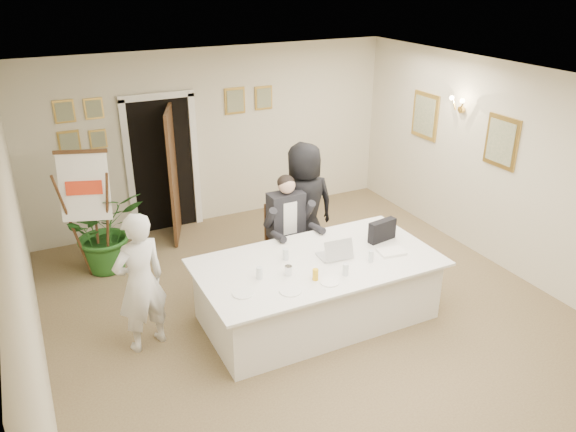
% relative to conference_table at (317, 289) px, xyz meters
% --- Properties ---
extents(floor, '(7.00, 7.00, 0.00)m').
position_rel_conference_table_xyz_m(floor, '(-0.03, -0.13, -0.39)').
color(floor, brown).
rests_on(floor, ground).
extents(ceiling, '(6.00, 7.00, 0.02)m').
position_rel_conference_table_xyz_m(ceiling, '(-0.03, -0.13, 2.41)').
color(ceiling, white).
rests_on(ceiling, wall_back).
extents(wall_back, '(6.00, 0.10, 2.80)m').
position_rel_conference_table_xyz_m(wall_back, '(-0.03, 3.37, 1.01)').
color(wall_back, beige).
rests_on(wall_back, floor).
extents(wall_left, '(0.10, 7.00, 2.80)m').
position_rel_conference_table_xyz_m(wall_left, '(-3.03, -0.13, 1.01)').
color(wall_left, beige).
rests_on(wall_left, floor).
extents(wall_right, '(0.10, 7.00, 2.80)m').
position_rel_conference_table_xyz_m(wall_right, '(2.97, -0.13, 1.01)').
color(wall_right, beige).
rests_on(wall_right, floor).
extents(doorway, '(1.14, 0.86, 2.20)m').
position_rel_conference_table_xyz_m(doorway, '(-0.91, 3.19, 0.65)').
color(doorway, black).
rests_on(doorway, floor).
extents(pictures_back_wall, '(3.40, 0.06, 0.80)m').
position_rel_conference_table_xyz_m(pictures_back_wall, '(-0.83, 3.34, 1.46)').
color(pictures_back_wall, gold).
rests_on(pictures_back_wall, wall_back).
extents(pictures_right_wall, '(0.06, 2.20, 0.80)m').
position_rel_conference_table_xyz_m(pictures_right_wall, '(2.94, 1.07, 1.36)').
color(pictures_right_wall, gold).
rests_on(pictures_right_wall, wall_right).
extents(wall_sconce, '(0.20, 0.30, 0.24)m').
position_rel_conference_table_xyz_m(wall_sconce, '(2.87, 1.07, 1.71)').
color(wall_sconce, gold).
rests_on(wall_sconce, wall_right).
extents(conference_table, '(2.82, 1.50, 0.78)m').
position_rel_conference_table_xyz_m(conference_table, '(0.00, 0.00, 0.00)').
color(conference_table, white).
rests_on(conference_table, floor).
extents(seated_man, '(0.65, 0.69, 1.49)m').
position_rel_conference_table_xyz_m(seated_man, '(0.11, 1.02, 0.35)').
color(seated_man, black).
rests_on(seated_man, floor).
extents(flip_chart, '(0.64, 0.49, 1.78)m').
position_rel_conference_table_xyz_m(flip_chart, '(-2.20, 2.19, 0.43)').
color(flip_chart, '#311B0F').
rests_on(flip_chart, floor).
extents(standing_man, '(0.68, 0.54, 1.62)m').
position_rel_conference_table_xyz_m(standing_man, '(-1.97, 0.37, 0.42)').
color(standing_man, silver).
rests_on(standing_man, floor).
extents(standing_woman, '(0.92, 0.64, 1.80)m').
position_rel_conference_table_xyz_m(standing_woman, '(0.47, 1.24, 0.51)').
color(standing_woman, black).
rests_on(standing_woman, floor).
extents(potted_palm, '(1.19, 1.07, 1.17)m').
position_rel_conference_table_xyz_m(potted_palm, '(-2.03, 2.37, 0.19)').
color(potted_palm, '#20531B').
rests_on(potted_palm, floor).
extents(laptop, '(0.38, 0.39, 0.28)m').
position_rel_conference_table_xyz_m(laptop, '(0.22, 0.03, 0.52)').
color(laptop, '#B7BABC').
rests_on(laptop, conference_table).
extents(laptop_bag, '(0.39, 0.16, 0.27)m').
position_rel_conference_table_xyz_m(laptop_bag, '(0.98, 0.12, 0.52)').
color(laptop_bag, black).
rests_on(laptop_bag, conference_table).
extents(paper_stack, '(0.34, 0.26, 0.03)m').
position_rel_conference_table_xyz_m(paper_stack, '(0.89, -0.22, 0.40)').
color(paper_stack, white).
rests_on(paper_stack, conference_table).
extents(plate_left, '(0.28, 0.28, 0.01)m').
position_rel_conference_table_xyz_m(plate_left, '(-1.05, -0.28, 0.39)').
color(plate_left, white).
rests_on(plate_left, conference_table).
extents(plate_mid, '(0.27, 0.27, 0.01)m').
position_rel_conference_table_xyz_m(plate_mid, '(-0.58, -0.46, 0.39)').
color(plate_mid, white).
rests_on(plate_mid, conference_table).
extents(plate_near, '(0.22, 0.22, 0.01)m').
position_rel_conference_table_xyz_m(plate_near, '(-0.12, -0.48, 0.39)').
color(plate_near, white).
rests_on(plate_near, conference_table).
extents(glass_a, '(0.07, 0.07, 0.14)m').
position_rel_conference_table_xyz_m(glass_a, '(-0.77, -0.07, 0.45)').
color(glass_a, silver).
rests_on(glass_a, conference_table).
extents(glass_b, '(0.08, 0.08, 0.14)m').
position_rel_conference_table_xyz_m(glass_b, '(0.12, -0.42, 0.45)').
color(glass_b, silver).
rests_on(glass_b, conference_table).
extents(glass_c, '(0.07, 0.07, 0.14)m').
position_rel_conference_table_xyz_m(glass_c, '(0.54, -0.28, 0.45)').
color(glass_c, silver).
rests_on(glass_c, conference_table).
extents(glass_d, '(0.07, 0.07, 0.14)m').
position_rel_conference_table_xyz_m(glass_d, '(-0.32, 0.20, 0.45)').
color(glass_d, silver).
rests_on(glass_d, conference_table).
extents(oj_glass, '(0.08, 0.08, 0.13)m').
position_rel_conference_table_xyz_m(oj_glass, '(-0.23, -0.36, 0.45)').
color(oj_glass, gold).
rests_on(oj_glass, conference_table).
extents(steel_jug, '(0.10, 0.10, 0.11)m').
position_rel_conference_table_xyz_m(steel_jug, '(-0.45, -0.13, 0.44)').
color(steel_jug, silver).
rests_on(steel_jug, conference_table).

